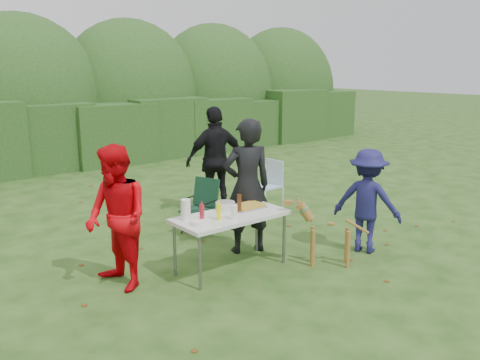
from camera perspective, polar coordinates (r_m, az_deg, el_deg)
ground at (r=6.90m, az=1.06°, el=-9.45°), size 80.00×80.00×0.00m
hedge_row at (r=13.64m, az=-21.10°, el=4.57°), size 22.00×1.40×1.70m
shrub_backdrop at (r=15.09m, az=-23.25°, el=7.98°), size 20.00×2.60×3.20m
folding_table at (r=6.53m, az=-1.02°, el=-4.36°), size 1.50×0.70×0.74m
person_cook at (r=7.09m, az=0.79°, el=-0.72°), size 0.81×0.66×1.91m
person_red_jacket at (r=6.12m, az=-13.67°, el=-4.18°), size 0.71×0.88×1.73m
person_black_puffy at (r=9.02m, az=-2.71°, el=2.23°), size 1.19×0.70×1.91m
child at (r=7.37m, az=14.09°, el=-2.29°), size 0.90×1.10×1.48m
dog at (r=6.84m, az=10.12°, el=-5.97°), size 0.91×0.90×0.87m
camping_chair at (r=8.00m, az=-4.63°, el=-3.02°), size 0.69×0.69×0.87m
lawn_chair at (r=9.41m, az=2.86°, el=-0.48°), size 0.55×0.55×0.89m
food_tray at (r=6.79m, az=0.88°, el=-3.11°), size 0.45×0.30×0.02m
focaccia_bread at (r=6.78m, az=0.89°, el=-2.88°), size 0.40×0.26×0.04m
mustard_bottle at (r=6.28m, az=-2.39°, el=-3.59°), size 0.06×0.06×0.20m
ketchup_bottle at (r=6.19m, az=-4.30°, el=-3.79°), size 0.06×0.06×0.22m
beer_bottle at (r=6.58m, az=-0.08°, el=-2.63°), size 0.06×0.06×0.24m
paper_towel_roll at (r=6.30m, az=-6.12°, el=-3.34°), size 0.12×0.12×0.26m
cup_stack at (r=6.29m, az=-0.65°, el=-3.65°), size 0.08×0.08×0.18m
pasta_bowl at (r=6.74m, az=-1.66°, el=-2.89°), size 0.26×0.26×0.10m
plate_stack at (r=6.14m, az=-4.45°, el=-4.75°), size 0.24×0.24×0.05m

